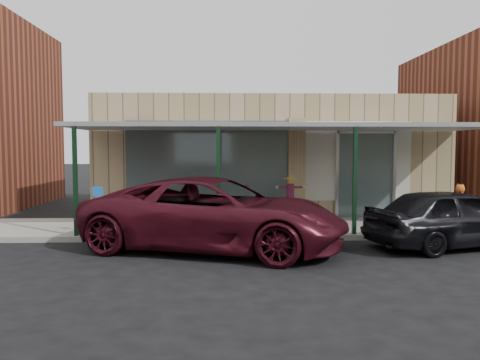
{
  "coord_description": "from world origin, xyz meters",
  "views": [
    {
      "loc": [
        -1.64,
        -10.04,
        2.45
      ],
      "look_at": [
        -1.22,
        2.6,
        1.56
      ],
      "focal_mm": 35.0,
      "sensor_mm": 36.0,
      "label": 1
    }
  ],
  "objects_px": {
    "barrel_scarecrow": "(290,207)",
    "barrel_pumpkin": "(175,222)",
    "parked_sedan": "(453,217)",
    "car_maroon": "(215,214)",
    "handicap_sign": "(98,203)"
  },
  "relations": [
    {
      "from": "handicap_sign",
      "to": "car_maroon",
      "type": "bearing_deg",
      "value": -26.71
    },
    {
      "from": "barrel_scarecrow",
      "to": "parked_sedan",
      "type": "height_order",
      "value": "barrel_scarecrow"
    },
    {
      "from": "barrel_scarecrow",
      "to": "barrel_pumpkin",
      "type": "bearing_deg",
      "value": -151.87
    },
    {
      "from": "barrel_pumpkin",
      "to": "handicap_sign",
      "type": "bearing_deg",
      "value": -167.59
    },
    {
      "from": "car_maroon",
      "to": "handicap_sign",
      "type": "bearing_deg",
      "value": 84.34
    },
    {
      "from": "barrel_scarecrow",
      "to": "car_maroon",
      "type": "relative_size",
      "value": 0.24
    },
    {
      "from": "car_maroon",
      "to": "barrel_scarecrow",
      "type": "bearing_deg",
      "value": -19.89
    },
    {
      "from": "parked_sedan",
      "to": "car_maroon",
      "type": "height_order",
      "value": "car_maroon"
    },
    {
      "from": "barrel_scarecrow",
      "to": "barrel_pumpkin",
      "type": "height_order",
      "value": "barrel_scarecrow"
    },
    {
      "from": "barrel_pumpkin",
      "to": "handicap_sign",
      "type": "height_order",
      "value": "handicap_sign"
    },
    {
      "from": "barrel_scarecrow",
      "to": "handicap_sign",
      "type": "relative_size",
      "value": 1.17
    },
    {
      "from": "barrel_pumpkin",
      "to": "car_maroon",
      "type": "relative_size",
      "value": 0.11
    },
    {
      "from": "handicap_sign",
      "to": "barrel_scarecrow",
      "type": "bearing_deg",
      "value": 12.4
    },
    {
      "from": "handicap_sign",
      "to": "car_maroon",
      "type": "height_order",
      "value": "car_maroon"
    },
    {
      "from": "barrel_pumpkin",
      "to": "handicap_sign",
      "type": "xyz_separation_m",
      "value": [
        -2.0,
        -0.44,
        0.59
      ]
    }
  ]
}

